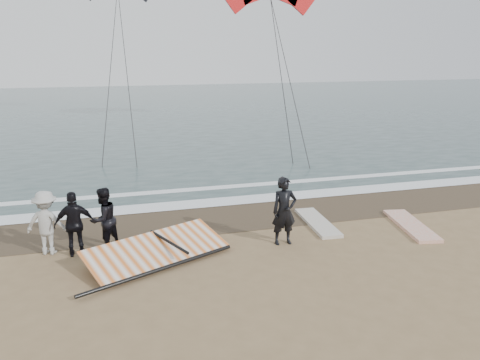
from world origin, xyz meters
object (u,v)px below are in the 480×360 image
at_px(board_white, 411,225).
at_px(sail_rig, 154,250).
at_px(man_main, 284,211).
at_px(board_cream, 317,222).

distance_m(board_white, sail_rig, 7.57).
bearing_deg(board_white, man_main, -168.07).
bearing_deg(board_cream, board_white, -17.19).
distance_m(board_white, board_cream, 2.76).
distance_m(board_cream, sail_rig, 5.10).
height_order(man_main, board_white, man_main).
xyz_separation_m(board_white, sail_rig, (-7.57, -0.12, 0.14)).
height_order(man_main, board_cream, man_main).
bearing_deg(sail_rig, board_cream, 12.24).
relative_size(man_main, board_white, 0.74).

